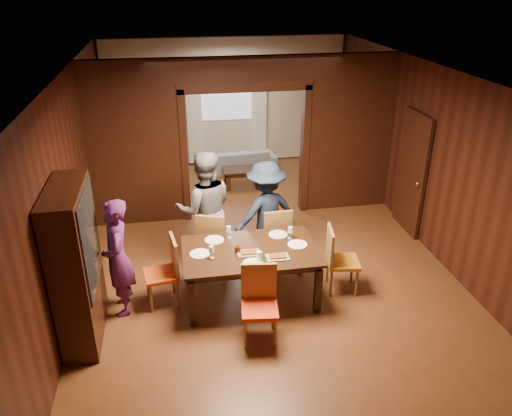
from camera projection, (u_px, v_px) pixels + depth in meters
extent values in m
plane|color=#573418|center=(262.00, 255.00, 8.09)|extent=(9.00, 9.00, 0.00)
cube|color=silver|center=(263.00, 73.00, 6.84)|extent=(5.50, 9.00, 0.02)
cube|color=black|center=(226.00, 102.00, 11.46)|extent=(5.50, 0.02, 2.90)
cube|color=black|center=(71.00, 184.00, 7.03)|extent=(0.02, 9.00, 2.90)
cube|color=black|center=(433.00, 161.00, 7.89)|extent=(0.02, 9.00, 2.90)
cube|color=black|center=(137.00, 159.00, 8.69)|extent=(1.65, 0.15, 2.40)
cube|color=black|center=(348.00, 147.00, 9.29)|extent=(1.65, 0.15, 2.40)
cube|color=black|center=(245.00, 71.00, 8.37)|extent=(5.50, 0.15, 0.50)
cube|color=beige|center=(226.00, 102.00, 11.44)|extent=(5.40, 0.04, 2.85)
imported|color=#501E58|center=(118.00, 258.00, 6.45)|extent=(0.45, 0.63, 1.62)
imported|color=#5B5D63|center=(205.00, 210.00, 7.49)|extent=(0.91, 0.72, 1.85)
imported|color=#162037|center=(266.00, 213.00, 7.63)|extent=(1.20, 0.92, 1.64)
imported|color=#869DB0|center=(237.00, 160.00, 11.42)|extent=(1.80, 0.84, 0.51)
imported|color=black|center=(257.00, 243.00, 6.83)|extent=(0.28, 0.28, 0.07)
cube|color=black|center=(250.00, 274.00, 6.90)|extent=(1.82, 1.13, 0.76)
cube|color=black|center=(242.00, 178.00, 10.59)|extent=(0.80, 0.50, 0.40)
cube|color=black|center=(76.00, 266.00, 5.93)|extent=(0.40, 1.20, 2.00)
cube|color=black|center=(412.00, 173.00, 8.50)|extent=(0.06, 0.90, 2.10)
cube|color=silver|center=(226.00, 91.00, 11.30)|extent=(1.20, 0.03, 1.30)
cube|color=white|center=(194.00, 113.00, 11.34)|extent=(0.35, 0.06, 2.40)
cube|color=white|center=(259.00, 110.00, 11.58)|extent=(0.35, 0.06, 2.40)
cylinder|color=white|center=(200.00, 254.00, 6.63)|extent=(0.27, 0.27, 0.01)
cylinder|color=white|center=(214.00, 240.00, 6.97)|extent=(0.27, 0.27, 0.01)
cylinder|color=silver|center=(278.00, 235.00, 7.12)|extent=(0.27, 0.27, 0.01)
cylinder|color=white|center=(297.00, 244.00, 6.86)|extent=(0.27, 0.27, 0.01)
cylinder|color=white|center=(253.00, 263.00, 6.41)|extent=(0.27, 0.27, 0.01)
cube|color=gray|center=(249.00, 252.00, 6.64)|extent=(0.30, 0.20, 0.04)
cube|color=gray|center=(278.00, 257.00, 6.55)|extent=(0.30, 0.20, 0.04)
cylinder|color=white|center=(259.00, 256.00, 6.45)|extent=(0.07, 0.07, 0.14)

